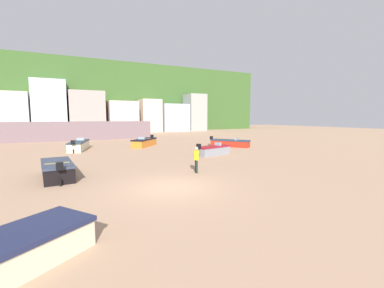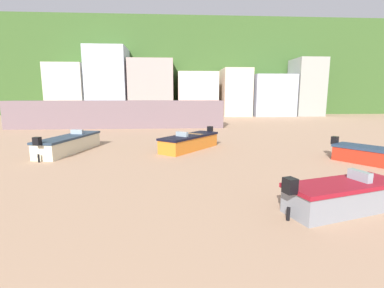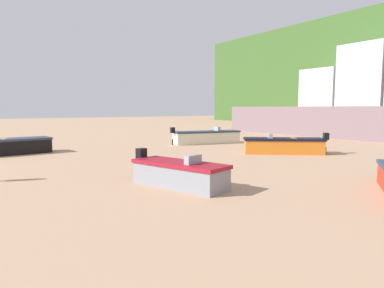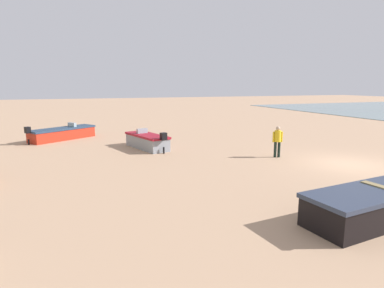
{
  "view_description": "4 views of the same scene",
  "coord_description": "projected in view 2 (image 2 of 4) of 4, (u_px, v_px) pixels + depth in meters",
  "views": [
    {
      "loc": [
        -4.18,
        -11.03,
        3.39
      ],
      "look_at": [
        5.96,
        9.97,
        0.89
      ],
      "focal_mm": 23.2,
      "sensor_mm": 36.0,
      "label": 1
    },
    {
      "loc": [
        2.51,
        0.95,
        3.23
      ],
      "look_at": [
        3.24,
        12.58,
        1.21
      ],
      "focal_mm": 25.91,
      "sensor_mm": 36.0,
      "label": 2
    },
    {
      "loc": [
        16.91,
        2.14,
        2.61
      ],
      "look_at": [
        5.82,
        9.62,
        1.23
      ],
      "focal_mm": 32.38,
      "sensor_mm": 36.0,
      "label": 3
    },
    {
      "loc": [
        -11.18,
        12.11,
        3.72
      ],
      "look_at": [
        3.51,
        6.7,
        0.81
      ],
      "focal_mm": 30.02,
      "sensor_mm": 36.0,
      "label": 4
    }
  ],
  "objects": [
    {
      "name": "townhouse_far_left",
      "position": [
        69.0,
        91.0,
        43.97
      ],
      "size": [
        5.63,
        5.73,
        8.18
      ],
      "primitive_type": "cube",
      "color": "beige",
      "rests_on": "ground"
    },
    {
      "name": "headland_hill",
      "position": [
        163.0,
        73.0,
        62.94
      ],
      "size": [
        90.0,
        32.0,
        16.62
      ],
      "primitive_type": "cube",
      "color": "#375926",
      "rests_on": "ground"
    },
    {
      "name": "boat_orange_1",
      "position": [
        190.0,
        142.0,
        16.92
      ],
      "size": [
        3.89,
        4.38,
        1.22
      ],
      "rotation": [
        0.0,
        0.0,
        2.47
      ],
      "color": "orange",
      "rests_on": "ground"
    },
    {
      "name": "boat_grey_2",
      "position": [
        342.0,
        196.0,
        7.84
      ],
      "size": [
        3.79,
        2.12,
        1.15
      ],
      "rotation": [
        0.0,
        0.0,
        5.0
      ],
      "color": "gray",
      "rests_on": "ground"
    },
    {
      "name": "townhouse_centre_left",
      "position": [
        152.0,
        89.0,
        45.24
      ],
      "size": [
        6.93,
        6.8,
        8.9
      ],
      "primitive_type": "cube",
      "color": "#A7918A",
      "rests_on": "ground"
    },
    {
      "name": "townhouse_left",
      "position": [
        109.0,
        83.0,
        44.73
      ],
      "size": [
        6.09,
        6.94,
        10.79
      ],
      "primitive_type": "cube",
      "color": "#B1BCCB",
      "rests_on": "ground"
    },
    {
      "name": "townhouse_centre",
      "position": [
        197.0,
        94.0,
        45.31
      ],
      "size": [
        6.27,
        5.68,
        6.99
      ],
      "primitive_type": "cube",
      "color": "beige",
      "rests_on": "ground"
    },
    {
      "name": "townhouse_far_right",
      "position": [
        306.0,
        88.0,
        46.04
      ],
      "size": [
        4.52,
        5.29,
        9.26
      ],
      "primitive_type": "cube",
      "color": "#95978F",
      "rests_on": "ground"
    },
    {
      "name": "townhouse_centre_right",
      "position": [
        235.0,
        93.0,
        45.62
      ],
      "size": [
        4.51,
        5.62,
        7.58
      ],
      "primitive_type": "cube",
      "color": "beige",
      "rests_on": "ground"
    },
    {
      "name": "boat_cream_4",
      "position": [
        69.0,
        144.0,
        16.16
      ],
      "size": [
        2.37,
        5.35,
        1.26
      ],
      "rotation": [
        0.0,
        0.0,
        6.07
      ],
      "color": "beige",
      "rests_on": "ground"
    },
    {
      "name": "townhouse_right",
      "position": [
        272.0,
        96.0,
        45.94
      ],
      "size": [
        6.6,
        5.36,
        6.65
      ],
      "primitive_type": "cube",
      "color": "#ACB4C9",
      "rests_on": "ground"
    },
    {
      "name": "harbor_pier",
      "position": [
        117.0,
        114.0,
        28.51
      ],
      "size": [
        21.67,
        2.4,
        2.77
      ],
      "primitive_type": "cube",
      "color": "#715C62",
      "rests_on": "ground"
    }
  ]
}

